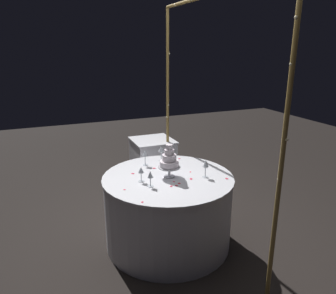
{
  "coord_description": "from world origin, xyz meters",
  "views": [
    {
      "loc": [
        2.75,
        -1.14,
        1.98
      ],
      "look_at": [
        0.0,
        0.0,
        1.05
      ],
      "focal_mm": 34.53,
      "sensor_mm": 36.0,
      "label": 1
    }
  ],
  "objects_px": {
    "decorative_arch": "(210,89)",
    "wine_glass_0": "(141,171)",
    "side_table": "(153,166)",
    "wine_glass_3": "(145,154)",
    "wine_glass_4": "(150,175)",
    "main_table": "(168,210)",
    "tiered_cake": "(169,161)",
    "wine_glass_2": "(206,164)",
    "wine_glass_1": "(161,150)"
  },
  "relations": [
    {
      "from": "decorative_arch",
      "to": "wine_glass_0",
      "type": "distance_m",
      "value": 1.03
    },
    {
      "from": "side_table",
      "to": "wine_glass_3",
      "type": "xyz_separation_m",
      "value": [
        0.84,
        -0.39,
        0.49
      ]
    },
    {
      "from": "wine_glass_0",
      "to": "wine_glass_4",
      "type": "bearing_deg",
      "value": 16.61
    },
    {
      "from": "decorative_arch",
      "to": "main_table",
      "type": "height_order",
      "value": "decorative_arch"
    },
    {
      "from": "wine_glass_4",
      "to": "wine_glass_3",
      "type": "bearing_deg",
      "value": 166.13
    },
    {
      "from": "tiered_cake",
      "to": "wine_glass_0",
      "type": "bearing_deg",
      "value": -88.86
    },
    {
      "from": "side_table",
      "to": "tiered_cake",
      "type": "distance_m",
      "value": 1.38
    },
    {
      "from": "tiered_cake",
      "to": "wine_glass_2",
      "type": "bearing_deg",
      "value": 66.09
    },
    {
      "from": "tiered_cake",
      "to": "wine_glass_3",
      "type": "relative_size",
      "value": 2.04
    },
    {
      "from": "wine_glass_3",
      "to": "wine_glass_2",
      "type": "bearing_deg",
      "value": 38.56
    },
    {
      "from": "main_table",
      "to": "side_table",
      "type": "xyz_separation_m",
      "value": [
        -1.23,
        0.28,
        0.01
      ]
    },
    {
      "from": "main_table",
      "to": "wine_glass_2",
      "type": "relative_size",
      "value": 7.34
    },
    {
      "from": "wine_glass_2",
      "to": "decorative_arch",
      "type": "bearing_deg",
      "value": 146.95
    },
    {
      "from": "tiered_cake",
      "to": "wine_glass_0",
      "type": "relative_size",
      "value": 2.27
    },
    {
      "from": "decorative_arch",
      "to": "tiered_cake",
      "type": "xyz_separation_m",
      "value": [
        0.01,
        -0.43,
        -0.67
      ]
    },
    {
      "from": "main_table",
      "to": "decorative_arch",
      "type": "bearing_deg",
      "value": 89.99
    },
    {
      "from": "wine_glass_4",
      "to": "tiered_cake",
      "type": "bearing_deg",
      "value": 120.58
    },
    {
      "from": "main_table",
      "to": "wine_glass_4",
      "type": "bearing_deg",
      "value": -56.18
    },
    {
      "from": "side_table",
      "to": "wine_glass_3",
      "type": "height_order",
      "value": "wine_glass_3"
    },
    {
      "from": "main_table",
      "to": "tiered_cake",
      "type": "bearing_deg",
      "value": 26.56
    },
    {
      "from": "decorative_arch",
      "to": "main_table",
      "type": "distance_m",
      "value": 1.29
    },
    {
      "from": "wine_glass_3",
      "to": "wine_glass_4",
      "type": "distance_m",
      "value": 0.57
    },
    {
      "from": "side_table",
      "to": "wine_glass_1",
      "type": "height_order",
      "value": "wine_glass_1"
    },
    {
      "from": "decorative_arch",
      "to": "wine_glass_2",
      "type": "height_order",
      "value": "decorative_arch"
    },
    {
      "from": "side_table",
      "to": "wine_glass_4",
      "type": "relative_size",
      "value": 5.1
    },
    {
      "from": "wine_glass_2",
      "to": "wine_glass_3",
      "type": "height_order",
      "value": "wine_glass_2"
    },
    {
      "from": "decorative_arch",
      "to": "wine_glass_4",
      "type": "relative_size",
      "value": 16.16
    },
    {
      "from": "wine_glass_4",
      "to": "decorative_arch",
      "type": "bearing_deg",
      "value": 103.47
    },
    {
      "from": "main_table",
      "to": "wine_glass_4",
      "type": "height_order",
      "value": "wine_glass_4"
    },
    {
      "from": "tiered_cake",
      "to": "wine_glass_0",
      "type": "height_order",
      "value": "tiered_cake"
    },
    {
      "from": "side_table",
      "to": "wine_glass_3",
      "type": "bearing_deg",
      "value": -24.8
    },
    {
      "from": "tiered_cake",
      "to": "wine_glass_2",
      "type": "height_order",
      "value": "tiered_cake"
    },
    {
      "from": "wine_glass_2",
      "to": "wine_glass_3",
      "type": "relative_size",
      "value": 1.09
    },
    {
      "from": "wine_glass_0",
      "to": "wine_glass_4",
      "type": "xyz_separation_m",
      "value": [
        0.14,
        0.04,
        0.0
      ]
    },
    {
      "from": "side_table",
      "to": "wine_glass_2",
      "type": "xyz_separation_m",
      "value": [
        1.39,
        0.05,
        0.49
      ]
    },
    {
      "from": "side_table",
      "to": "wine_glass_2",
      "type": "distance_m",
      "value": 1.47
    },
    {
      "from": "main_table",
      "to": "tiered_cake",
      "type": "relative_size",
      "value": 3.91
    },
    {
      "from": "wine_glass_3",
      "to": "main_table",
      "type": "bearing_deg",
      "value": 15.16
    },
    {
      "from": "decorative_arch",
      "to": "tiered_cake",
      "type": "relative_size",
      "value": 7.32
    },
    {
      "from": "wine_glass_1",
      "to": "main_table",
      "type": "bearing_deg",
      "value": -13.2
    },
    {
      "from": "wine_glass_0",
      "to": "wine_glass_2",
      "type": "height_order",
      "value": "wine_glass_2"
    },
    {
      "from": "tiered_cake",
      "to": "wine_glass_4",
      "type": "distance_m",
      "value": 0.3
    },
    {
      "from": "main_table",
      "to": "wine_glass_3",
      "type": "bearing_deg",
      "value": -164.84
    },
    {
      "from": "decorative_arch",
      "to": "wine_glass_1",
      "type": "height_order",
      "value": "decorative_arch"
    },
    {
      "from": "tiered_cake",
      "to": "wine_glass_0",
      "type": "xyz_separation_m",
      "value": [
        0.01,
        -0.29,
        -0.06
      ]
    },
    {
      "from": "tiered_cake",
      "to": "wine_glass_1",
      "type": "relative_size",
      "value": 1.99
    },
    {
      "from": "wine_glass_0",
      "to": "wine_glass_1",
      "type": "bearing_deg",
      "value": 140.63
    },
    {
      "from": "main_table",
      "to": "wine_glass_1",
      "type": "xyz_separation_m",
      "value": [
        -0.46,
        0.11,
        0.5
      ]
    },
    {
      "from": "wine_glass_1",
      "to": "wine_glass_2",
      "type": "relative_size",
      "value": 0.94
    },
    {
      "from": "wine_glass_1",
      "to": "wine_glass_3",
      "type": "distance_m",
      "value": 0.22
    }
  ]
}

